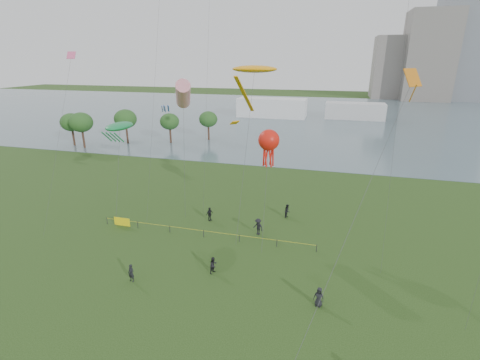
# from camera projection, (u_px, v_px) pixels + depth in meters

# --- Properties ---
(ground_plane) EXTENTS (400.00, 400.00, 0.00)m
(ground_plane) POSITION_uv_depth(u_px,v_px,m) (204.00, 331.00, 24.75)
(ground_plane) COLOR #1C3611
(lake) EXTENTS (400.00, 120.00, 0.08)m
(lake) POSITION_uv_depth(u_px,v_px,m) (310.00, 116.00, 115.84)
(lake) COLOR slate
(lake) RESTS_ON ground_plane
(building_mid) EXTENTS (20.00, 20.00, 38.00)m
(building_mid) POSITION_uv_depth(u_px,v_px,m) (428.00, 56.00, 154.77)
(building_mid) COLOR slate
(building_mid) RESTS_ON ground_plane
(building_low) EXTENTS (16.00, 18.00, 28.00)m
(building_low) POSITION_uv_depth(u_px,v_px,m) (391.00, 68.00, 165.31)
(building_low) COLOR slate
(building_low) RESTS_ON ground_plane
(pavilion_left) EXTENTS (22.00, 8.00, 6.00)m
(pavilion_left) POSITION_uv_depth(u_px,v_px,m) (272.00, 108.00, 113.22)
(pavilion_left) COLOR white
(pavilion_left) RESTS_ON ground_plane
(pavilion_right) EXTENTS (18.00, 7.00, 5.00)m
(pavilion_right) POSITION_uv_depth(u_px,v_px,m) (355.00, 111.00, 109.77)
(pavilion_right) COLOR silver
(pavilion_right) RESTS_ON ground_plane
(trees) EXTENTS (31.20, 18.93, 7.67)m
(trees) POSITION_uv_depth(u_px,v_px,m) (127.00, 121.00, 76.44)
(trees) COLOR #3C261B
(trees) RESTS_ON ground_plane
(fence) EXTENTS (24.07, 0.07, 1.05)m
(fence) POSITION_uv_depth(u_px,v_px,m) (152.00, 226.00, 39.02)
(fence) COLOR black
(fence) RESTS_ON ground_plane
(spectator_a) EXTENTS (0.84, 0.94, 1.58)m
(spectator_a) POSITION_uv_depth(u_px,v_px,m) (214.00, 265.00, 31.18)
(spectator_a) COLOR black
(spectator_a) RESTS_ON ground_plane
(spectator_b) EXTENTS (1.42, 1.19, 1.90)m
(spectator_b) POSITION_uv_depth(u_px,v_px,m) (258.00, 227.00, 37.92)
(spectator_b) COLOR black
(spectator_b) RESTS_ON ground_plane
(spectator_c) EXTENTS (0.83, 1.07, 1.69)m
(spectator_c) POSITION_uv_depth(u_px,v_px,m) (210.00, 214.00, 41.23)
(spectator_c) COLOR black
(spectator_c) RESTS_ON ground_plane
(spectator_d) EXTENTS (0.89, 0.67, 1.63)m
(spectator_d) POSITION_uv_depth(u_px,v_px,m) (319.00, 297.00, 26.99)
(spectator_d) COLOR black
(spectator_d) RESTS_ON ground_plane
(spectator_f) EXTENTS (0.65, 0.49, 1.61)m
(spectator_f) POSITION_uv_depth(u_px,v_px,m) (131.00, 273.00, 30.00)
(spectator_f) COLOR black
(spectator_f) RESTS_ON ground_plane
(spectator_g) EXTENTS (0.77, 0.91, 1.67)m
(spectator_g) POSITION_uv_depth(u_px,v_px,m) (287.00, 211.00, 42.12)
(spectator_g) COLOR black
(spectator_g) RESTS_ON ground_plane
(kite_stingray) EXTENTS (4.99, 10.04, 17.61)m
(kite_stingray) POSITION_uv_depth(u_px,v_px,m) (254.00, 70.00, 37.78)
(kite_stingray) COLOR #3F3F42
(kite_windsock) EXTENTS (4.21, 5.98, 16.20)m
(kite_windsock) POSITION_uv_depth(u_px,v_px,m) (183.00, 94.00, 41.00)
(kite_windsock) COLOR #3F3F42
(kite_creature) EXTENTS (3.06, 7.87, 10.97)m
(kite_creature) POSITION_uv_depth(u_px,v_px,m) (119.00, 126.00, 42.16)
(kite_creature) COLOR #3F3F42
(kite_octopus) EXTENTS (2.28, 7.15, 11.24)m
(kite_octopus) POSITION_uv_depth(u_px,v_px,m) (269.00, 141.00, 37.02)
(kite_octopus) COLOR #3F3F42
(kite_delta) EXTENTS (7.90, 15.62, 17.69)m
(kite_delta) POSITION_uv_depth(u_px,v_px,m) (406.00, 94.00, 23.85)
(kite_delta) COLOR #3F3F42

